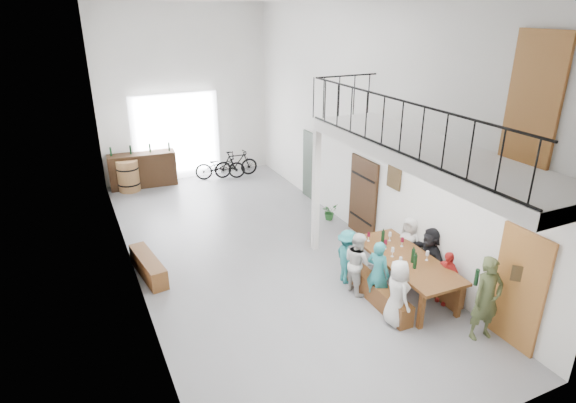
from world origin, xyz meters
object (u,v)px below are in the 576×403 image
oak_barrel (128,176)px  serving_counter (143,170)px  tasting_table (406,262)px  host_standing (487,299)px  side_bench (148,266)px  bench_inner (379,293)px  bicycle_near (220,166)px

oak_barrel → serving_counter: (0.49, 0.25, 0.05)m
tasting_table → host_standing: 1.74m
serving_counter → tasting_table: bearing=-62.6°
host_standing → tasting_table: bearing=109.5°
side_bench → oak_barrel: oak_barrel is taller
side_bench → serving_counter: bearing=81.2°
tasting_table → oak_barrel: oak_barrel is taller
bench_inner → side_bench: size_ratio=1.17×
oak_barrel → bicycle_near: (2.91, -0.14, -0.06)m
tasting_table → side_bench: tasting_table is taller
side_bench → serving_counter: 5.76m
tasting_table → bench_inner: tasting_table is taller
host_standing → bench_inner: bearing=130.2°
bench_inner → host_standing: 1.99m
bench_inner → bicycle_near: (-0.54, 8.24, 0.22)m
tasting_table → serving_counter: serving_counter is taller
bench_inner → host_standing: bearing=-56.3°
host_standing → oak_barrel: bearing=121.8°
tasting_table → bench_inner: 0.84m
oak_barrel → bicycle_near: bearing=-2.7°
bicycle_near → serving_counter: bearing=96.4°
oak_barrel → bicycle_near: oak_barrel is taller
tasting_table → bicycle_near: 8.24m
serving_counter → oak_barrel: bearing=-148.5°
oak_barrel → host_standing: size_ratio=0.64×
bicycle_near → host_standing: bearing=-155.4°
tasting_table → bench_inner: size_ratio=1.37×
bicycle_near → side_bench: bearing=163.5°
oak_barrel → serving_counter: size_ratio=0.48×
bench_inner → bicycle_near: bicycle_near is taller
serving_counter → host_standing: 10.99m
serving_counter → bicycle_near: bearing=-4.8°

